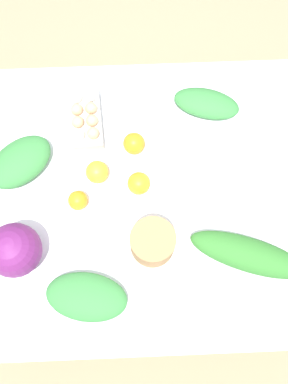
% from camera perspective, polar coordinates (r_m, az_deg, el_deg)
% --- Properties ---
extents(ground_plane, '(8.00, 8.00, 0.00)m').
position_cam_1_polar(ground_plane, '(2.25, -0.00, -6.57)').
color(ground_plane, '#937A5B').
extents(dining_table, '(1.39, 1.07, 0.77)m').
position_cam_1_polar(dining_table, '(1.59, -0.00, -1.29)').
color(dining_table, silver).
rests_on(dining_table, ground_plane).
extents(cabbage_purple, '(0.17, 0.17, 0.17)m').
position_cam_1_polar(cabbage_purple, '(1.42, -16.89, -7.42)').
color(cabbage_purple, '#601E5B').
rests_on(cabbage_purple, dining_table).
extents(egg_carton, '(0.13, 0.24, 0.09)m').
position_cam_1_polar(egg_carton, '(1.58, -7.81, 9.61)').
color(egg_carton, '#A8A8A3').
rests_on(egg_carton, dining_table).
extents(paper_bag, '(0.15, 0.15, 0.11)m').
position_cam_1_polar(paper_bag, '(1.40, 1.17, -6.74)').
color(paper_bag, '#997047').
rests_on(paper_bag, dining_table).
extents(greens_bunch_dandelion, '(0.29, 0.28, 0.08)m').
position_cam_1_polar(greens_bunch_dandelion, '(1.56, -16.20, 3.88)').
color(greens_bunch_dandelion, '#337538').
rests_on(greens_bunch_dandelion, dining_table).
extents(greens_bunch_chard, '(0.29, 0.20, 0.07)m').
position_cam_1_polar(greens_bunch_chard, '(1.40, -7.66, -13.67)').
color(greens_bunch_chard, '#337538').
rests_on(greens_bunch_chard, dining_table).
extents(greens_bunch_beet_tops, '(0.41, 0.24, 0.08)m').
position_cam_1_polar(greens_bunch_beet_tops, '(1.44, 13.75, -8.11)').
color(greens_bunch_beet_tops, '#2D6B28').
rests_on(greens_bunch_beet_tops, dining_table).
extents(greens_bunch_scallion, '(0.27, 0.18, 0.07)m').
position_cam_1_polar(greens_bunch_scallion, '(1.63, 8.33, 11.60)').
color(greens_bunch_scallion, '#337538').
rests_on(greens_bunch_scallion, dining_table).
extents(orange_0, '(0.08, 0.08, 0.08)m').
position_cam_1_polar(orange_0, '(1.49, -6.26, 2.67)').
color(orange_0, orange).
rests_on(orange_0, dining_table).
extents(orange_1, '(0.08, 0.08, 0.08)m').
position_cam_1_polar(orange_1, '(1.53, -1.34, 6.49)').
color(orange_1, orange).
rests_on(orange_1, dining_table).
extents(orange_2, '(0.08, 0.08, 0.08)m').
position_cam_1_polar(orange_2, '(1.47, -0.70, 1.16)').
color(orange_2, orange).
rests_on(orange_2, dining_table).
extents(orange_3, '(0.07, 0.07, 0.07)m').
position_cam_1_polar(orange_3, '(1.47, -8.80, -1.11)').
color(orange_3, orange).
rests_on(orange_3, dining_table).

